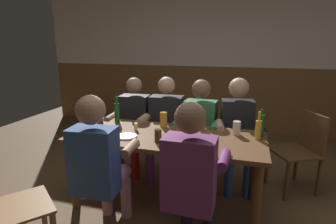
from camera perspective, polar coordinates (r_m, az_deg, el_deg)
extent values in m
plane|color=brown|center=(2.92, -0.88, -19.39)|extent=(7.79, 7.79, 0.00)
cube|color=silver|center=(5.19, 8.69, 16.65)|extent=(6.49, 0.12, 1.32)
cube|color=brown|center=(5.29, 8.18, 2.95)|extent=(6.49, 0.12, 1.19)
cube|color=brown|center=(2.68, -0.29, -5.21)|extent=(1.87, 0.81, 0.04)
cylinder|color=brown|center=(2.91, -18.96, -12.29)|extent=(0.08, 0.08, 0.70)
cylinder|color=brown|center=(2.45, 17.84, -17.53)|extent=(0.08, 0.08, 0.70)
cylinder|color=brown|center=(3.41, -12.71, -7.90)|extent=(0.08, 0.08, 0.70)
cylinder|color=brown|center=(3.02, 17.63, -11.18)|extent=(0.08, 0.08, 0.70)
cube|color=black|center=(3.52, -6.87, -0.66)|extent=(0.37, 0.25, 0.51)
sphere|color=#9E755B|center=(3.44, -7.06, 5.53)|extent=(0.20, 0.20, 0.20)
cylinder|color=#AD1919|center=(3.44, -5.91, -5.10)|extent=(0.15, 0.38, 0.13)
cylinder|color=#AD1919|center=(3.51, -8.98, -4.84)|extent=(0.15, 0.38, 0.13)
cylinder|color=#AD1919|center=(3.38, -6.80, -10.43)|extent=(0.10, 0.10, 0.42)
cylinder|color=#AD1919|center=(3.45, -9.95, -10.04)|extent=(0.10, 0.10, 0.42)
cylinder|color=#9E755B|center=(3.22, -4.84, -1.55)|extent=(0.10, 0.28, 0.08)
cylinder|color=#9E755B|center=(3.37, -11.67, -1.11)|extent=(0.10, 0.28, 0.08)
cube|color=black|center=(3.38, -0.29, -1.07)|extent=(0.41, 0.25, 0.53)
sphere|color=tan|center=(3.30, -0.30, 5.57)|extent=(0.21, 0.21, 0.21)
cylinder|color=#6B2D66|center=(3.28, 0.92, -6.00)|extent=(0.15, 0.44, 0.13)
cylinder|color=#6B2D66|center=(3.33, -2.76, -5.70)|extent=(0.15, 0.44, 0.13)
cylinder|color=#6B2D66|center=(3.20, 0.06, -11.83)|extent=(0.10, 0.10, 0.42)
cylinder|color=#6B2D66|center=(3.25, -3.76, -11.42)|extent=(0.10, 0.10, 0.42)
cylinder|color=tan|center=(3.09, 2.73, -2.06)|extent=(0.10, 0.28, 0.08)
cylinder|color=tan|center=(3.20, -5.32, -1.53)|extent=(0.10, 0.28, 0.08)
cube|color=#33724C|center=(3.29, 6.74, -1.87)|extent=(0.38, 0.25, 0.49)
sphere|color=brown|center=(3.21, 6.94, 4.79)|extent=(0.22, 0.22, 0.22)
cylinder|color=#AD1919|center=(3.21, 7.84, -6.60)|extent=(0.15, 0.40, 0.13)
cylinder|color=#AD1919|center=(3.26, 4.30, -6.21)|extent=(0.15, 0.40, 0.13)
cylinder|color=#AD1919|center=(3.14, 6.90, -12.42)|extent=(0.10, 0.10, 0.42)
cylinder|color=#AD1919|center=(3.19, 3.24, -11.94)|extent=(0.10, 0.10, 0.42)
cylinder|color=#33724C|center=(3.01, 9.67, -3.05)|extent=(0.10, 0.28, 0.08)
cylinder|color=#33724C|center=(3.10, 1.81, -2.30)|extent=(0.10, 0.28, 0.08)
cube|color=black|center=(3.25, 14.08, -2.14)|extent=(0.39, 0.26, 0.53)
sphere|color=tan|center=(3.16, 14.52, 4.91)|extent=(0.22, 0.22, 0.22)
cylinder|color=#2D4C84|center=(3.20, 15.95, -7.15)|extent=(0.20, 0.43, 0.13)
cylinder|color=#2D4C84|center=(3.17, 12.40, -7.12)|extent=(0.20, 0.43, 0.13)
cylinder|color=#2D4C84|center=(3.12, 16.22, -13.14)|extent=(0.10, 0.10, 0.42)
cylinder|color=#2D4C84|center=(3.09, 12.52, -13.16)|extent=(0.10, 0.10, 0.42)
cylinder|color=black|center=(3.05, 18.59, -3.01)|extent=(0.13, 0.29, 0.08)
cylinder|color=tan|center=(2.99, 10.72, -2.85)|extent=(0.13, 0.29, 0.08)
cube|color=#2D4C84|center=(2.22, -15.09, -9.83)|extent=(0.37, 0.24, 0.53)
sphere|color=#9E755B|center=(2.09, -15.80, 0.41)|extent=(0.22, 0.22, 0.22)
cylinder|color=#B78493|center=(2.50, -15.03, -13.30)|extent=(0.16, 0.44, 0.13)
cylinder|color=#B78493|center=(2.42, -10.83, -13.97)|extent=(0.16, 0.44, 0.13)
cylinder|color=#B78493|center=(2.80, -12.60, -16.29)|extent=(0.10, 0.10, 0.42)
cylinder|color=#B78493|center=(2.73, -8.74, -16.92)|extent=(0.10, 0.10, 0.42)
cylinder|color=#9E755B|center=(2.51, -16.77, -6.49)|extent=(0.10, 0.29, 0.08)
cylinder|color=#9E755B|center=(2.34, -7.84, -7.47)|extent=(0.10, 0.29, 0.08)
cube|color=#6B2D66|center=(1.96, 4.42, -12.67)|extent=(0.37, 0.22, 0.53)
sphere|color=brown|center=(1.82, 4.66, -1.22)|extent=(0.22, 0.22, 0.22)
cylinder|color=black|center=(2.23, 2.62, -16.36)|extent=(0.14, 0.41, 0.13)
cylinder|color=black|center=(2.20, 7.87, -17.03)|extent=(0.14, 0.41, 0.13)
cylinder|color=black|center=(2.54, 3.81, -19.35)|extent=(0.10, 0.10, 0.42)
cylinder|color=black|center=(2.51, 8.51, -19.96)|extent=(0.10, 0.10, 0.42)
cylinder|color=brown|center=(2.22, 0.56, -8.59)|extent=(0.09, 0.28, 0.08)
cylinder|color=#6B2D66|center=(2.14, 11.56, -9.74)|extent=(0.09, 0.28, 0.08)
cube|color=brown|center=(2.38, -28.72, -16.98)|extent=(0.62, 0.62, 0.02)
cylinder|color=brown|center=(2.67, -24.41, -18.59)|extent=(0.04, 0.04, 0.44)
cube|color=brown|center=(3.33, 24.73, -7.59)|extent=(0.59, 0.59, 0.02)
cube|color=brown|center=(3.38, 27.87, -3.68)|extent=(0.21, 0.37, 0.42)
cylinder|color=brown|center=(3.18, 23.45, -13.05)|extent=(0.04, 0.04, 0.44)
cylinder|color=brown|center=(3.46, 19.89, -10.42)|extent=(0.04, 0.04, 0.44)
cylinder|color=brown|center=(3.40, 28.86, -11.88)|extent=(0.04, 0.04, 0.44)
cylinder|color=brown|center=(3.67, 25.07, -9.55)|extent=(0.04, 0.04, 0.44)
cylinder|color=#F9E08C|center=(2.81, -6.67, -3.07)|extent=(0.04, 0.04, 0.08)
cube|color=#B2B7BC|center=(2.38, 5.92, -6.64)|extent=(0.14, 0.10, 0.05)
cylinder|color=white|center=(2.65, -8.62, -5.00)|extent=(0.20, 0.20, 0.01)
cylinder|color=#195923|center=(3.12, -10.54, -0.21)|extent=(0.06, 0.06, 0.22)
cylinder|color=#195923|center=(3.08, -10.67, 2.42)|extent=(0.03, 0.03, 0.08)
cylinder|color=#195923|center=(2.77, 18.71, -2.63)|extent=(0.06, 0.06, 0.21)
cylinder|color=#195923|center=(2.74, 18.92, 0.00)|extent=(0.02, 0.02, 0.05)
cylinder|color=#593314|center=(2.70, -17.19, -3.46)|extent=(0.05, 0.05, 0.16)
cylinder|color=#593314|center=(2.67, -17.39, -0.93)|extent=(0.02, 0.02, 0.09)
cylinder|color=gold|center=(2.67, 18.23, -3.56)|extent=(0.05, 0.05, 0.18)
cylinder|color=gold|center=(2.64, 18.45, -0.84)|extent=(0.02, 0.02, 0.09)
cylinder|color=gold|center=(2.92, -0.95, -1.54)|extent=(0.08, 0.08, 0.15)
cylinder|color=#4C2D19|center=(2.47, -2.09, -4.96)|extent=(0.06, 0.06, 0.12)
cylinder|color=white|center=(2.80, 3.78, -2.29)|extent=(0.07, 0.07, 0.16)
cylinder|color=gold|center=(2.85, 6.86, -2.45)|extent=(0.08, 0.08, 0.12)
cylinder|color=white|center=(2.75, 14.07, -3.24)|extent=(0.07, 0.07, 0.13)
cylinder|color=#4C2D19|center=(2.98, -13.91, -2.13)|extent=(0.07, 0.07, 0.11)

